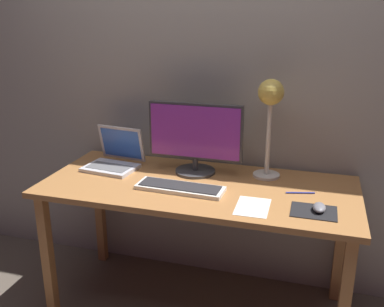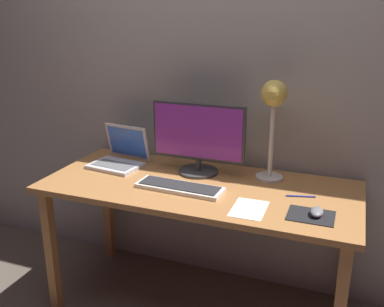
{
  "view_description": "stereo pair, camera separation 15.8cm",
  "coord_description": "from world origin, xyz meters",
  "px_view_note": "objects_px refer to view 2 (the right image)",
  "views": [
    {
      "loc": [
        0.55,
        -1.99,
        1.59
      ],
      "look_at": [
        -0.02,
        -0.05,
        0.92
      ],
      "focal_mm": 40.63,
      "sensor_mm": 36.0,
      "label": 1
    },
    {
      "loc": [
        0.7,
        -1.94,
        1.59
      ],
      "look_at": [
        -0.02,
        -0.05,
        0.92
      ],
      "focal_mm": 40.63,
      "sensor_mm": 36.0,
      "label": 2
    }
  ],
  "objects_px": {
    "desk_lamp": "(273,106)",
    "laptop": "(121,154)",
    "keyboard_main": "(180,187)",
    "monitor": "(198,137)",
    "pen": "(301,196)",
    "mouse": "(317,212)"
  },
  "relations": [
    {
      "from": "keyboard_main",
      "to": "laptop",
      "type": "bearing_deg",
      "value": 153.88
    },
    {
      "from": "mouse",
      "to": "pen",
      "type": "relative_size",
      "value": 0.69
    },
    {
      "from": "desk_lamp",
      "to": "mouse",
      "type": "bearing_deg",
      "value": -52.63
    },
    {
      "from": "pen",
      "to": "monitor",
      "type": "bearing_deg",
      "value": 166.8
    },
    {
      "from": "monitor",
      "to": "pen",
      "type": "bearing_deg",
      "value": -13.2
    },
    {
      "from": "laptop",
      "to": "mouse",
      "type": "relative_size",
      "value": 3.21
    },
    {
      "from": "mouse",
      "to": "pen",
      "type": "height_order",
      "value": "mouse"
    },
    {
      "from": "desk_lamp",
      "to": "mouse",
      "type": "height_order",
      "value": "desk_lamp"
    },
    {
      "from": "monitor",
      "to": "laptop",
      "type": "height_order",
      "value": "monitor"
    },
    {
      "from": "keyboard_main",
      "to": "desk_lamp",
      "type": "xyz_separation_m",
      "value": [
        0.39,
        0.31,
        0.38
      ]
    },
    {
      "from": "monitor",
      "to": "keyboard_main",
      "type": "height_order",
      "value": "monitor"
    },
    {
      "from": "monitor",
      "to": "mouse",
      "type": "xyz_separation_m",
      "value": [
        0.66,
        -0.31,
        -0.19
      ]
    },
    {
      "from": "keyboard_main",
      "to": "pen",
      "type": "bearing_deg",
      "value": 11.92
    },
    {
      "from": "mouse",
      "to": "pen",
      "type": "xyz_separation_m",
      "value": [
        -0.09,
        0.18,
        -0.02
      ]
    },
    {
      "from": "monitor",
      "to": "laptop",
      "type": "bearing_deg",
      "value": -176.01
    },
    {
      "from": "monitor",
      "to": "mouse",
      "type": "distance_m",
      "value": 0.76
    },
    {
      "from": "monitor",
      "to": "keyboard_main",
      "type": "bearing_deg",
      "value": -91.13
    },
    {
      "from": "monitor",
      "to": "desk_lamp",
      "type": "height_order",
      "value": "desk_lamp"
    },
    {
      "from": "desk_lamp",
      "to": "pen",
      "type": "distance_m",
      "value": 0.47
    },
    {
      "from": "laptop",
      "to": "keyboard_main",
      "type": "bearing_deg",
      "value": -26.12
    },
    {
      "from": "desk_lamp",
      "to": "laptop",
      "type": "bearing_deg",
      "value": -174.42
    },
    {
      "from": "laptop",
      "to": "desk_lamp",
      "type": "bearing_deg",
      "value": 5.58
    }
  ]
}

